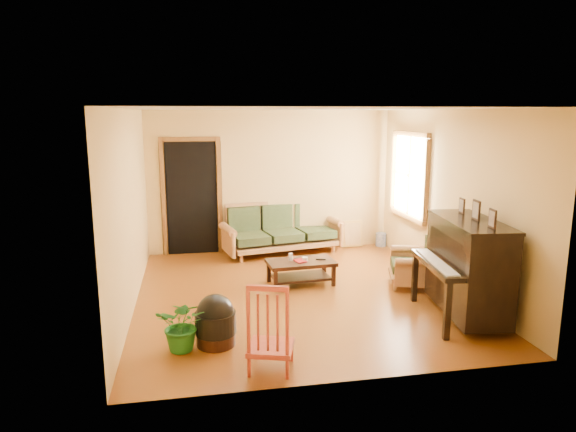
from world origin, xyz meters
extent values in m
plane|color=#5D2D0C|center=(0.00, 0.00, 0.00)|extent=(5.00, 5.00, 0.00)
cube|color=black|center=(-1.45, 2.48, 1.02)|extent=(1.08, 0.16, 2.05)
cube|color=white|center=(2.21, 1.30, 1.50)|extent=(0.12, 1.36, 1.46)
cube|color=#996338|center=(0.17, 2.18, 0.46)|extent=(2.28, 1.29, 0.92)
cube|color=black|center=(0.13, 0.40, 0.18)|extent=(1.04, 0.62, 0.36)
cube|color=#996338|center=(1.75, 0.02, 0.39)|extent=(0.94, 0.97, 0.78)
cube|color=black|center=(1.90, -1.26, 0.63)|extent=(1.02, 1.53, 1.26)
cylinder|color=black|center=(-1.24, -1.45, 0.22)|extent=(0.55, 0.55, 0.44)
cube|color=maroon|center=(-0.72, -2.11, 0.47)|extent=(0.56, 0.59, 0.94)
cube|color=gold|center=(1.55, 2.34, 0.27)|extent=(0.41, 0.12, 0.54)
cylinder|color=#35529F|center=(2.14, 2.33, 0.13)|extent=(0.25, 0.25, 0.25)
imported|color=#1B5F1D|center=(-1.59, -1.52, 0.30)|extent=(0.64, 0.59, 0.59)
imported|color=maroon|center=(0.04, 0.34, 0.37)|extent=(0.20, 0.23, 0.02)
cylinder|color=silver|center=(-0.01, 0.45, 0.42)|extent=(0.07, 0.07, 0.11)
cylinder|color=silver|center=(0.19, 0.39, 0.39)|extent=(0.09, 0.09, 0.06)
cube|color=black|center=(0.44, 0.40, 0.37)|extent=(0.15, 0.07, 0.01)
camera|label=1|loc=(-1.44, -6.86, 2.55)|focal=32.00mm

